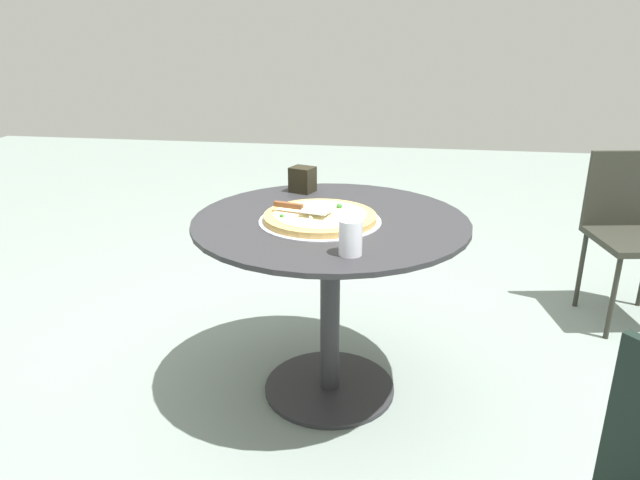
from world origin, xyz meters
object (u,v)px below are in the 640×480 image
Objects in this scene: pizza_on_tray at (320,218)px; napkin_dispenser at (303,180)px; pizza_server at (301,208)px; patio_chair_near at (633,224)px; drinking_cup at (350,237)px; patio_table at (330,267)px.

pizza_on_tray is 4.17× the size of napkin_dispenser.
pizza_server is 2.06× the size of napkin_dispenser.
drinking_cup is at bearing -45.77° from patio_chair_near.
pizza_on_tray is 2.02× the size of pizza_server.
napkin_dispenser is at bearing -160.57° from pizza_on_tray.
napkin_dispenser is 1.62m from patio_chair_near.
patio_chair_near is (-0.90, 1.38, -0.26)m from pizza_on_tray.
pizza_server is (0.01, -0.07, 0.04)m from pizza_on_tray.
drinking_cup reaches higher than patio_table.
drinking_cup is 1.05× the size of napkin_dispenser.
pizza_server is 0.35m from drinking_cup.
pizza_on_tray is 0.40m from napkin_dispenser.
drinking_cup is at bearing 24.89° from pizza_on_tray.
napkin_dispenser is (-0.39, -0.07, 0.00)m from pizza_server.
pizza_server is at bearing -64.12° from patio_table.
pizza_server is at bearing -60.81° from napkin_dispenser.
patio_chair_near is (-0.87, 1.34, -0.05)m from patio_table.
napkin_dispenser reaches higher than patio_chair_near.
pizza_on_tray is 0.54× the size of patio_chair_near.
patio_table is 0.26m from pizza_server.
patio_table is 1.23× the size of patio_chair_near.
pizza_server is 0.39m from napkin_dispenser.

